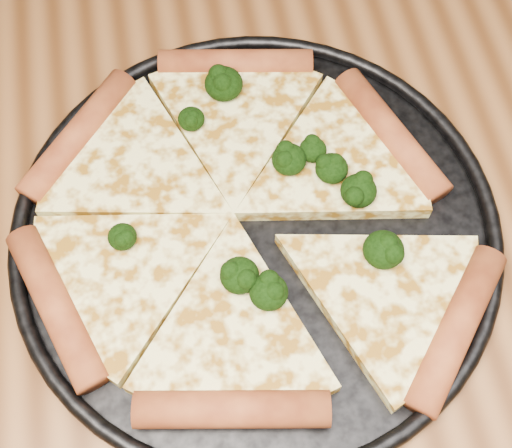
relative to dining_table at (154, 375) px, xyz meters
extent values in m
cube|color=brown|center=(0.00, 0.00, 0.07)|extent=(1.20, 0.90, 0.04)
cube|color=brown|center=(0.54, 0.39, -0.30)|extent=(0.06, 0.06, 0.71)
cylinder|color=black|center=(0.10, 0.08, 0.09)|extent=(0.38, 0.38, 0.01)
torus|color=black|center=(0.10, 0.08, 0.10)|extent=(0.39, 0.39, 0.01)
cylinder|color=#B3582C|center=(0.23, 0.14, 0.11)|extent=(0.07, 0.14, 0.03)
cylinder|color=#B3582C|center=(0.12, 0.24, 0.11)|extent=(0.14, 0.05, 0.03)
cylinder|color=#B3582C|center=(-0.03, 0.19, 0.11)|extent=(0.11, 0.12, 0.03)
cylinder|color=#B3582C|center=(-0.06, 0.04, 0.11)|extent=(0.07, 0.14, 0.03)
cylinder|color=#B3582C|center=(0.06, -0.06, 0.11)|extent=(0.14, 0.05, 0.03)
cylinder|color=#B3582C|center=(0.23, -0.04, 0.11)|extent=(0.11, 0.12, 0.03)
ellipsoid|color=black|center=(0.14, 0.12, 0.12)|extent=(0.03, 0.03, 0.02)
ellipsoid|color=black|center=(0.10, 0.21, 0.12)|extent=(0.03, 0.03, 0.02)
ellipsoid|color=black|center=(0.00, 0.08, 0.12)|extent=(0.02, 0.02, 0.02)
ellipsoid|color=black|center=(0.19, 0.03, 0.12)|extent=(0.03, 0.03, 0.02)
ellipsoid|color=black|center=(0.10, 0.01, 0.12)|extent=(0.03, 0.03, 0.02)
ellipsoid|color=black|center=(0.07, 0.18, 0.12)|extent=(0.02, 0.02, 0.02)
ellipsoid|color=black|center=(0.08, 0.03, 0.12)|extent=(0.03, 0.03, 0.02)
ellipsoid|color=black|center=(0.17, 0.11, 0.12)|extent=(0.03, 0.03, 0.02)
ellipsoid|color=black|center=(0.19, 0.08, 0.12)|extent=(0.03, 0.03, 0.02)
ellipsoid|color=black|center=(0.16, 0.13, 0.12)|extent=(0.02, 0.02, 0.02)
camera|label=1|loc=(0.06, -0.16, 0.60)|focal=48.38mm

